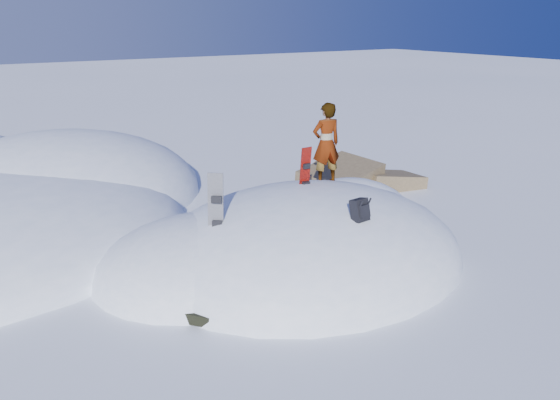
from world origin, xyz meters
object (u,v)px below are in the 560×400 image
snowboard_red (305,177)px  backpack (360,210)px  snowboard_dark (216,214)px  person (326,144)px

snowboard_red → backpack: size_ratio=2.72×
snowboard_dark → person: size_ratio=0.84×
snowboard_red → snowboard_dark: snowboard_red is taller
snowboard_dark → person: person is taller
snowboard_red → backpack: (-0.19, -2.09, -0.11)m
snowboard_red → person: size_ratio=0.72×
snowboard_red → person: person is taller
snowboard_red → snowboard_dark: 2.51m
snowboard_red → snowboard_dark: bearing=-169.4°
snowboard_dark → backpack: bearing=4.9°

